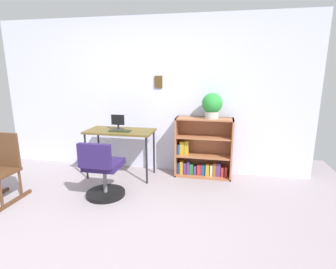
# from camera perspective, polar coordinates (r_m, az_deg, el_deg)

# --- Properties ---
(ground_plane) EXTENTS (6.24, 6.24, 0.00)m
(ground_plane) POSITION_cam_1_polar(r_m,az_deg,el_deg) (2.91, -15.97, -21.43)
(ground_plane) COLOR gray
(wall_back) EXTENTS (5.20, 0.12, 2.48)m
(wall_back) POSITION_cam_1_polar(r_m,az_deg,el_deg) (4.42, -4.23, 8.29)
(wall_back) COLOR silver
(wall_back) RESTS_ON ground_plane
(desk) EXTENTS (1.05, 0.52, 0.75)m
(desk) POSITION_cam_1_polar(r_m,az_deg,el_deg) (4.18, -10.29, 0.03)
(desk) COLOR brown
(desk) RESTS_ON ground_plane
(monitor) EXTENTS (0.21, 0.17, 0.23)m
(monitor) POSITION_cam_1_polar(r_m,az_deg,el_deg) (4.20, -10.74, 2.50)
(monitor) COLOR #262628
(monitor) RESTS_ON desk
(keyboard) EXTENTS (0.33, 0.13, 0.02)m
(keyboard) POSITION_cam_1_polar(r_m,az_deg,el_deg) (4.08, -10.37, 0.79)
(keyboard) COLOR #262B1B
(keyboard) RESTS_ON desk
(office_chair) EXTENTS (0.52, 0.55, 0.79)m
(office_chair) POSITION_cam_1_polar(r_m,az_deg,el_deg) (3.59, -13.94, -8.17)
(office_chair) COLOR black
(office_chair) RESTS_ON ground_plane
(rocking_chair) EXTENTS (0.42, 0.64, 0.88)m
(rocking_chair) POSITION_cam_1_polar(r_m,az_deg,el_deg) (4.02, -32.39, -6.00)
(rocking_chair) COLOR #50311D
(rocking_chair) RESTS_ON ground_plane
(bookshelf_low) EXTENTS (0.88, 0.30, 0.95)m
(bookshelf_low) POSITION_cam_1_polar(r_m,az_deg,el_deg) (4.24, 7.41, -3.48)
(bookshelf_low) COLOR #A1623F
(bookshelf_low) RESTS_ON ground_plane
(potted_plant_on_shelf) EXTENTS (0.31, 0.31, 0.38)m
(potted_plant_on_shelf) POSITION_cam_1_polar(r_m,az_deg,el_deg) (4.02, 9.51, 6.33)
(potted_plant_on_shelf) COLOR #B7B2A8
(potted_plant_on_shelf) RESTS_ON bookshelf_low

